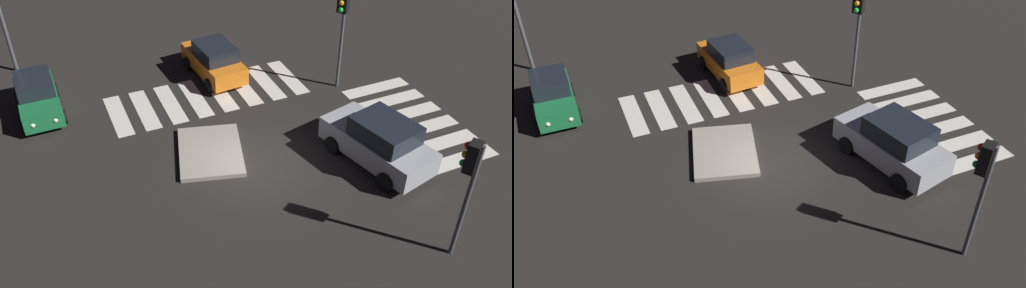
{
  "view_description": "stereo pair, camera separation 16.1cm",
  "coord_description": "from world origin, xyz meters",
  "views": [
    {
      "loc": [
        -14.62,
        6.48,
        13.08
      ],
      "look_at": [
        0.0,
        0.0,
        1.0
      ],
      "focal_mm": 38.4,
      "sensor_mm": 36.0,
      "label": 1
    },
    {
      "loc": [
        -14.69,
        6.33,
        13.08
      ],
      "look_at": [
        0.0,
        0.0,
        1.0
      ],
      "focal_mm": 38.4,
      "sensor_mm": 36.0,
      "label": 2
    }
  ],
  "objects": [
    {
      "name": "traffic_light_south",
      "position": [
        -6.31,
        -3.75,
        3.2
      ],
      "size": [
        0.53,
        0.54,
        4.22
      ],
      "rotation": [
        0.0,
        0.0,
        0.54
      ],
      "color": "#47474C",
      "rests_on": "ground"
    },
    {
      "name": "traffic_light_east",
      "position": [
        3.7,
        -5.63,
        3.51
      ],
      "size": [
        0.54,
        0.53,
        4.63
      ],
      "rotation": [
        0.0,
        0.0,
        2.15
      ],
      "color": "#47474C",
      "rests_on": "ground"
    },
    {
      "name": "car_green",
      "position": [
        7.01,
        6.97,
        0.8
      ],
      "size": [
        3.79,
        1.81,
        1.64
      ],
      "rotation": [
        0.0,
        0.0,
        3.15
      ],
      "color": "#196B38",
      "rests_on": "ground"
    },
    {
      "name": "car_silver",
      "position": [
        -1.63,
        -4.26,
        0.95
      ],
      "size": [
        4.68,
        2.81,
        1.93
      ],
      "rotation": [
        0.0,
        0.0,
        0.23
      ],
      "color": "#9EA0A5",
      "rests_on": "ground"
    },
    {
      "name": "crosswalk_side",
      "position": [
        5.4,
        0.0,
        0.01
      ],
      "size": [
        3.2,
        8.75,
        0.02
      ],
      "color": "silver",
      "rests_on": "ground"
    },
    {
      "name": "traffic_island",
      "position": [
        1.37,
        1.32,
        0.09
      ],
      "size": [
        3.74,
        3.18,
        0.18
      ],
      "color": "gray",
      "rests_on": "ground"
    },
    {
      "name": "car_orange",
      "position": [
        6.93,
        -0.93,
        0.84
      ],
      "size": [
        4.03,
        2.12,
        1.7
      ],
      "rotation": [
        0.0,
        0.0,
        0.09
      ],
      "color": "orange",
      "rests_on": "ground"
    },
    {
      "name": "ground_plane",
      "position": [
        0.0,
        0.0,
        0.0
      ],
      "size": [
        80.0,
        80.0,
        0.0
      ],
      "primitive_type": "plane",
      "color": "black"
    },
    {
      "name": "crosswalk_near",
      "position": [
        -0.0,
        -7.27,
        0.01
      ],
      "size": [
        6.45,
        3.2,
        0.02
      ],
      "color": "silver",
      "rests_on": "ground"
    }
  ]
}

